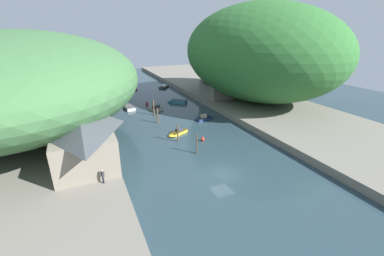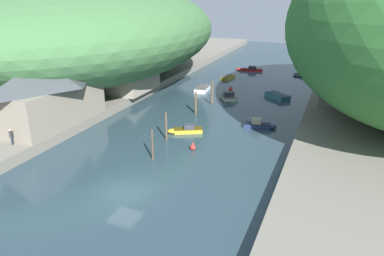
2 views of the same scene
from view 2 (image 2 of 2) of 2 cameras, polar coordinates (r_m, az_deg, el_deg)
name	(u,v)px [view 2 (image 2 of 2)]	position (r m, az deg, el deg)	size (l,w,h in m)	color
water_surface	(228,99)	(57.64, 5.43, 4.48)	(130.00, 130.00, 0.00)	#283D47
left_bank	(101,82)	(67.39, -13.71, 6.88)	(22.00, 120.00, 1.17)	slate
hillside_left	(86,32)	(65.56, -15.84, 13.93)	(39.22, 54.91, 15.94)	#3D6B3D
waterfront_building	(45,90)	(45.94, -21.49, 5.37)	(7.52, 13.72, 7.33)	gray
boathouse_shed	(125,74)	(58.25, -10.15, 8.12)	(8.05, 9.09, 4.79)	gray
right_bank_cottage	(348,84)	(55.09, 22.70, 6.24)	(7.38, 8.23, 5.00)	slate
boat_mid_channel	(260,125)	(45.91, 10.34, 0.45)	(4.10, 1.89, 1.21)	navy
boat_far_upstream	(303,74)	(75.74, 16.56, 7.85)	(4.32, 4.59, 0.88)	black
boat_yellow_tender	(185,130)	(43.78, -1.13, -0.28)	(4.21, 2.93, 1.02)	gold
boat_red_skiff	(203,88)	(62.17, 1.72, 6.10)	(2.19, 4.81, 0.72)	white
boat_moored_right	(249,69)	(78.03, 8.69, 8.84)	(5.56, 1.83, 1.00)	red
boat_open_rowboat	(229,77)	(71.16, 5.69, 7.77)	(1.87, 4.72, 0.46)	gold
boat_far_right_bank	(275,95)	(59.43, 12.56, 4.91)	(4.85, 4.57, 0.68)	teal
boat_navy_launch	(228,96)	(57.66, 5.50, 4.85)	(3.72, 4.20, 1.15)	silver
mooring_post_nearest	(152,145)	(36.70, -6.06, -2.53)	(0.21, 0.21, 3.16)	#4C3D2D
mooring_post_second	(166,126)	(41.30, -3.96, 0.27)	(0.22, 0.22, 3.21)	brown
mooring_post_fourth	(196,103)	(50.03, 0.57, 3.89)	(0.28, 0.28, 3.06)	brown
mooring_post_farthest	(212,93)	(54.14, 3.08, 5.37)	(0.30, 0.30, 3.42)	brown
channel_buoy_near	(231,89)	(61.44, 5.91, 5.88)	(0.70, 0.70, 1.04)	red
channel_buoy_far	(193,147)	(39.10, 0.13, -2.91)	(0.58, 0.58, 0.86)	red
person_on_quay	(67,112)	(46.64, -18.50, 2.33)	(0.30, 0.42, 1.69)	#282D3D
person_by_boathouse	(11,136)	(41.28, -25.85, -1.05)	(0.35, 0.44, 1.69)	#282D3D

